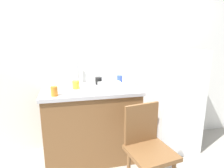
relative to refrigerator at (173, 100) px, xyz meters
name	(u,v)px	position (x,y,z in m)	size (l,w,h in m)	color
back_wall	(106,56)	(-0.86, 0.34, 0.58)	(4.80, 0.10, 2.50)	silver
cabinet_base	(92,125)	(-1.11, -0.01, -0.24)	(1.11, 0.60, 0.87)	brown
countertop	(91,90)	(-1.11, -0.01, 0.22)	(1.15, 0.64, 0.04)	#B7B7BC
faucet	(78,73)	(-1.24, 0.24, 0.37)	(0.02, 0.02, 0.27)	#B7B7BC
refrigerator	(173,100)	(0.00, 0.00, 0.00)	(0.57, 0.58, 1.34)	white
chair	(148,147)	(-0.66, -0.73, -0.17)	(0.47, 0.47, 0.89)	brown
dish_tray	(110,85)	(-0.87, -0.01, 0.26)	(0.28, 0.20, 0.05)	white
cup_orange	(54,91)	(-1.51, -0.23, 0.29)	(0.07, 0.07, 0.10)	orange
cup_blue	(120,79)	(-0.71, 0.16, 0.29)	(0.07, 0.07, 0.10)	blue
cup_yellow	(76,85)	(-1.28, 0.01, 0.28)	(0.08, 0.08, 0.09)	yellow
cup_black	(99,81)	(-0.99, 0.16, 0.28)	(0.08, 0.08, 0.09)	black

